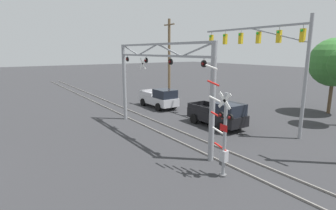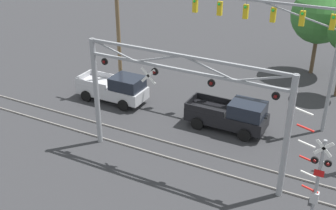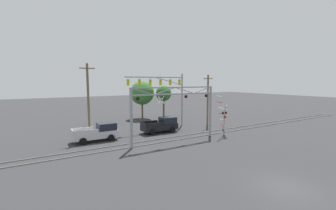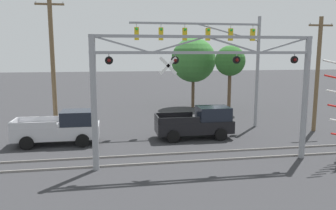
{
  "view_description": "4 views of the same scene",
  "coord_description": "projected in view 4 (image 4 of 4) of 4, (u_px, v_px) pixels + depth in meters",
  "views": [
    {
      "loc": [
        15.39,
        4.0,
        5.97
      ],
      "look_at": [
        1.2,
        13.7,
        2.4
      ],
      "focal_mm": 28.0,
      "sensor_mm": 36.0,
      "label": 1
    },
    {
      "loc": [
        8.38,
        -3.8,
        13.41
      ],
      "look_at": [
        -1.68,
        15.32,
        2.6
      ],
      "focal_mm": 45.0,
      "sensor_mm": 36.0,
      "label": 2
    },
    {
      "loc": [
        -14.17,
        -8.23,
        7.13
      ],
      "look_at": [
        0.78,
        16.53,
        4.05
      ],
      "focal_mm": 24.0,
      "sensor_mm": 36.0,
      "label": 3
    },
    {
      "loc": [
        -4.59,
        -2.0,
        5.63
      ],
      "look_at": [
        -1.74,
        14.58,
        2.95
      ],
      "focal_mm": 35.0,
      "sensor_mm": 36.0,
      "label": 4
    }
  ],
  "objects": [
    {
      "name": "rail_track_far",
      "position": [
        196.0,
        152.0,
        18.55
      ],
      "size": [
        80.0,
        0.08,
        0.1
      ],
      "primitive_type": "cube",
      "color": "gray",
      "rests_on": "ground_plane"
    },
    {
      "name": "crossing_gantry",
      "position": [
        206.0,
        84.0,
        16.23
      ],
      "size": [
        11.22,
        0.31,
        6.48
      ],
      "color": "gray",
      "rests_on": "ground_plane"
    },
    {
      "name": "background_tree_far_left_verge",
      "position": [
        230.0,
        61.0,
        30.31
      ],
      "size": [
        2.81,
        2.81,
        6.33
      ],
      "color": "brown",
      "rests_on": "ground_plane"
    },
    {
      "name": "traffic_signal_span",
      "position": [
        223.0,
        49.0,
        23.96
      ],
      "size": [
        9.69,
        0.39,
        8.3
      ],
      "color": "gray",
      "rests_on": "ground_plane"
    },
    {
      "name": "utility_pole_right",
      "position": [
        317.0,
        73.0,
        23.28
      ],
      "size": [
        1.8,
        0.28,
        8.13
      ],
      "color": "brown",
      "rests_on": "ground_plane"
    },
    {
      "name": "pickup_truck_lead",
      "position": [
        198.0,
        123.0,
        21.82
      ],
      "size": [
        5.06,
        2.19,
        2.09
      ],
      "color": "black",
      "rests_on": "ground_plane"
    },
    {
      "name": "pickup_truck_following",
      "position": [
        62.0,
        128.0,
        20.36
      ],
      "size": [
        5.14,
        2.19,
        2.09
      ],
      "color": "#B7B7BC",
      "rests_on": "ground_plane"
    },
    {
      "name": "background_tree_beyond_span",
      "position": [
        193.0,
        60.0,
        33.56
      ],
      "size": [
        4.56,
        4.56,
        7.19
      ],
      "color": "brown",
      "rests_on": "ground_plane"
    },
    {
      "name": "utility_pole_left",
      "position": [
        53.0,
        66.0,
        21.29
      ],
      "size": [
        1.8,
        0.28,
        9.28
      ],
      "color": "brown",
      "rests_on": "ground_plane"
    },
    {
      "name": "rail_track_near",
      "position": [
        203.0,
        161.0,
        17.15
      ],
      "size": [
        80.0,
        0.08,
        0.1
      ],
      "primitive_type": "cube",
      "color": "gray",
      "rests_on": "ground_plane"
    }
  ]
}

